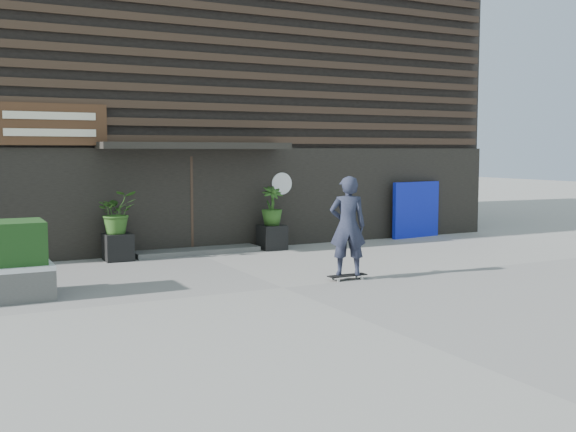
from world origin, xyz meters
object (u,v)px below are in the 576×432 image
planter_pot_left (118,247)px  planter_pot_right (272,237)px  blue_tarp (416,210)px  skateboarder (348,226)px

planter_pot_left → planter_pot_right: same height
planter_pot_right → blue_tarp: size_ratio=0.36×
planter_pot_right → blue_tarp: bearing=3.7°
blue_tarp → skateboarder: skateboarder is taller
blue_tarp → skateboarder: bearing=-145.6°
planter_pot_right → skateboarder: 4.37m
skateboarder → planter_pot_right: bearing=83.6°
planter_pot_left → skateboarder: 5.46m
planter_pot_right → skateboarder: skateboarder is taller
planter_pot_left → blue_tarp: blue_tarp is taller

